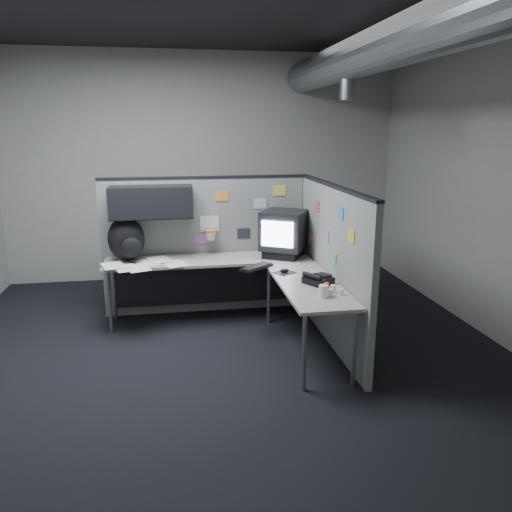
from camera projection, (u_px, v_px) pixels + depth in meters
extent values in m
cube|color=black|center=(227.00, 356.00, 4.90)|extent=(5.60, 5.60, 0.01)
cube|color=#9E9E99|center=(204.00, 168.00, 7.18)|extent=(5.60, 0.01, 3.20)
cube|color=#9E9E99|center=(308.00, 288.00, 1.82)|extent=(5.60, 0.01, 3.20)
cube|color=#9E9E99|center=(506.00, 187.00, 4.96)|extent=(0.01, 5.60, 3.20)
cylinder|color=slate|center=(380.00, 48.00, 4.41)|extent=(0.40, 5.49, 0.40)
cylinder|color=slate|center=(348.00, 85.00, 5.24)|extent=(0.16, 0.16, 0.30)
cube|color=slate|center=(207.00, 246.00, 5.93)|extent=(2.43, 0.06, 1.60)
cube|color=black|center=(205.00, 177.00, 5.72)|extent=(2.43, 0.07, 0.03)
cube|color=black|center=(304.00, 243.00, 6.12)|extent=(0.07, 0.07, 1.60)
cube|color=black|center=(151.00, 202.00, 5.49)|extent=(0.90, 0.35, 0.35)
cube|color=black|center=(151.00, 204.00, 5.32)|extent=(0.90, 0.02, 0.33)
cube|color=silver|center=(210.00, 224.00, 5.82)|extent=(0.22, 0.02, 0.18)
torus|color=#D85914|center=(210.00, 230.00, 5.75)|extent=(0.16, 0.16, 0.01)
cone|color=white|center=(211.00, 235.00, 5.77)|extent=(0.14, 0.14, 0.11)
cube|color=silver|center=(131.00, 231.00, 5.70)|extent=(0.15, 0.01, 0.12)
cube|color=orange|center=(222.00, 196.00, 5.77)|extent=(0.15, 0.01, 0.12)
cube|color=#26262D|center=(244.00, 233.00, 5.93)|extent=(0.15, 0.01, 0.12)
cube|color=silver|center=(260.00, 204.00, 5.87)|extent=(0.15, 0.01, 0.12)
cube|color=#E5D84C|center=(279.00, 191.00, 5.87)|extent=(0.15, 0.01, 0.12)
cube|color=#B266B2|center=(202.00, 239.00, 5.86)|extent=(0.15, 0.01, 0.12)
cube|color=slate|center=(331.00, 266.00, 5.08)|extent=(0.06, 2.23, 1.60)
cube|color=black|center=(334.00, 186.00, 4.88)|extent=(0.07, 2.23, 0.03)
cube|color=#CC4C4C|center=(317.00, 206.00, 5.36)|extent=(0.01, 0.15, 0.12)
cube|color=gray|center=(326.00, 236.00, 5.08)|extent=(0.01, 0.15, 0.12)
cube|color=#337FCC|center=(341.00, 213.00, 4.63)|extent=(0.01, 0.15, 0.12)
cube|color=#D87F7F|center=(310.00, 238.00, 5.69)|extent=(0.01, 0.15, 0.12)
cube|color=gold|center=(351.00, 236.00, 4.38)|extent=(0.01, 0.15, 0.12)
cube|color=#4CB266|center=(333.00, 259.00, 4.89)|extent=(0.01, 0.15, 0.12)
cube|color=#A29C92|center=(208.00, 260.00, 5.64)|extent=(2.30, 0.56, 0.03)
cube|color=#A29C92|center=(308.00, 284.00, 4.78)|extent=(0.56, 1.55, 0.03)
cube|color=black|center=(207.00, 281.00, 5.93)|extent=(2.18, 0.02, 0.55)
cylinder|color=gray|center=(110.00, 303.00, 5.35)|extent=(0.04, 0.04, 0.70)
cylinder|color=gray|center=(114.00, 290.00, 5.77)|extent=(0.04, 0.04, 0.70)
cylinder|color=gray|center=(269.00, 294.00, 5.63)|extent=(0.04, 0.04, 0.70)
cylinder|color=gray|center=(304.00, 352.00, 4.16)|extent=(0.04, 0.04, 0.70)
cylinder|color=gray|center=(354.00, 349.00, 4.23)|extent=(0.04, 0.04, 0.70)
cube|color=black|center=(283.00, 252.00, 5.75)|extent=(0.55, 0.57, 0.09)
cube|color=black|center=(284.00, 230.00, 5.68)|extent=(0.63, 0.63, 0.44)
cube|color=silver|center=(277.00, 234.00, 5.46)|extent=(0.32, 0.19, 0.29)
cube|color=black|center=(257.00, 268.00, 5.24)|extent=(0.39, 0.37, 0.02)
cube|color=black|center=(257.00, 266.00, 5.23)|extent=(0.35, 0.33, 0.01)
cube|color=black|center=(284.00, 273.00, 5.09)|extent=(0.25, 0.24, 0.01)
ellipsoid|color=black|center=(284.00, 270.00, 5.09)|extent=(0.11, 0.08, 0.04)
cube|color=black|center=(318.00, 280.00, 4.73)|extent=(0.31, 0.31, 0.06)
cylinder|color=black|center=(312.00, 276.00, 4.68)|extent=(0.15, 0.21, 0.05)
cube|color=black|center=(324.00, 275.00, 4.76)|extent=(0.15, 0.16, 0.02)
cylinder|color=silver|center=(333.00, 289.00, 4.46)|extent=(0.06, 0.06, 0.08)
cylinder|color=silver|center=(331.00, 292.00, 4.39)|extent=(0.05, 0.05, 0.07)
cylinder|color=silver|center=(341.00, 292.00, 4.41)|extent=(0.05, 0.05, 0.05)
cylinder|color=#D85914|center=(326.00, 287.00, 4.49)|extent=(0.05, 0.05, 0.09)
cylinder|color=white|center=(323.00, 291.00, 4.35)|extent=(0.10, 0.10, 0.11)
cube|color=white|center=(175.00, 264.00, 5.43)|extent=(0.30, 0.36, 0.00)
cube|color=white|center=(148.00, 263.00, 5.45)|extent=(0.31, 0.36, 0.00)
cube|color=white|center=(126.00, 268.00, 5.24)|extent=(0.31, 0.37, 0.00)
cube|color=white|center=(160.00, 260.00, 5.56)|extent=(0.31, 0.36, 0.00)
cube|color=white|center=(138.00, 268.00, 5.21)|extent=(0.31, 0.36, 0.00)
cube|color=white|center=(113.00, 266.00, 5.30)|extent=(0.30, 0.36, 0.00)
ellipsoid|color=black|center=(126.00, 239.00, 5.51)|extent=(0.42, 0.32, 0.49)
ellipsoid|color=black|center=(132.00, 248.00, 5.39)|extent=(0.23, 0.14, 0.22)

